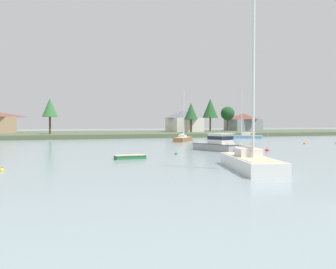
{
  "coord_description": "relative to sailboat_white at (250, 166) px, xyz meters",
  "views": [
    {
      "loc": [
        -13.19,
        -9.15,
        3.51
      ],
      "look_at": [
        7.25,
        41.46,
        1.97
      ],
      "focal_mm": 40.06,
      "sensor_mm": 36.0,
      "label": 1
    }
  ],
  "objects": [
    {
      "name": "shore_tree_right",
      "position": [
        50.42,
        87.07,
        6.77
      ],
      "size": [
        4.7,
        4.7,
        8.43
      ],
      "color": "brown",
      "rests_on": "far_shore_bank"
    },
    {
      "name": "cruiser_grey",
      "position": [
        7.99,
        18.05,
        0.23
      ],
      "size": [
        4.29,
        8.29,
        4.06
      ],
      "color": "gray",
      "rests_on": "ground"
    },
    {
      "name": "sailboat_skyblue",
      "position": [
        35.07,
        53.66,
        -0.04
      ],
      "size": [
        8.06,
        7.36,
        13.04
      ],
      "color": "#669ECC",
      "rests_on": "ground"
    },
    {
      "name": "sailboat_wood",
      "position": [
        14.29,
        44.15,
        -0.06
      ],
      "size": [
        6.41,
        7.15,
        10.72
      ],
      "color": "brown",
      "rests_on": "ground"
    },
    {
      "name": "shore_tree_left",
      "position": [
        43.57,
        86.85,
        8.4
      ],
      "size": [
        5.19,
        5.19,
        10.89
      ],
      "color": "brown",
      "rests_on": "far_shore_bank"
    },
    {
      "name": "far_shore_bank",
      "position": [
        -3.35,
        87.41,
        0.22
      ],
      "size": [
        235.78,
        51.32,
        1.03
      ],
      "primitive_type": "cube",
      "color": "#4C563D",
      "rests_on": "ground"
    },
    {
      "name": "cottage_behind_trees",
      "position": [
        32.84,
        84.29,
        4.2
      ],
      "size": [
        9.94,
        10.51,
        6.7
      ],
      "color": "silver",
      "rests_on": "far_shore_bank"
    },
    {
      "name": "shore_tree_inland_a",
      "position": [
        -9.01,
        71.83,
        7.15
      ],
      "size": [
        3.72,
        3.72,
        8.77
      ],
      "color": "brown",
      "rests_on": "far_shore_bank"
    },
    {
      "name": "shore_tree_right_mid",
      "position": [
        31.04,
        75.5,
        6.9
      ],
      "size": [
        3.98,
        3.98,
        8.69
      ],
      "color": "brown",
      "rests_on": "far_shore_bank"
    },
    {
      "name": "sailboat_white",
      "position": [
        0.0,
        0.0,
        0.0
      ],
      "size": [
        5.66,
        10.21,
        14.6
      ],
      "color": "white",
      "rests_on": "ground"
    },
    {
      "name": "cottage_eastern",
      "position": [
        61.65,
        94.65,
        4.02
      ],
      "size": [
        11.93,
        10.2,
        6.35
      ],
      "color": "gray",
      "rests_on": "far_shore_bank"
    },
    {
      "name": "dinghy_green",
      "position": [
        -6.02,
        12.08,
        -0.16
      ],
      "size": [
        3.17,
        1.36,
        0.55
      ],
      "color": "#236B3D",
      "rests_on": "ground"
    },
    {
      "name": "mooring_buoy_orange",
      "position": [
        30.17,
        27.53,
        -0.21
      ],
      "size": [
        0.49,
        0.49,
        0.54
      ],
      "color": "orange",
      "rests_on": "ground"
    },
    {
      "name": "mooring_buoy_green",
      "position": [
        0.4,
        15.24,
        -0.24
      ],
      "size": [
        0.35,
        0.35,
        0.41
      ],
      "color": "#1E8C47",
      "rests_on": "ground"
    },
    {
      "name": "mooring_buoy_red",
      "position": [
        13.57,
        16.0,
        -0.22
      ],
      "size": [
        0.47,
        0.47,
        0.52
      ],
      "color": "red",
      "rests_on": "ground"
    },
    {
      "name": "mooring_buoy_yellow",
      "position": [
        -17.61,
        6.25,
        -0.24
      ],
      "size": [
        0.33,
        0.33,
        0.38
      ],
      "color": "yellow",
      "rests_on": "ground"
    }
  ]
}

